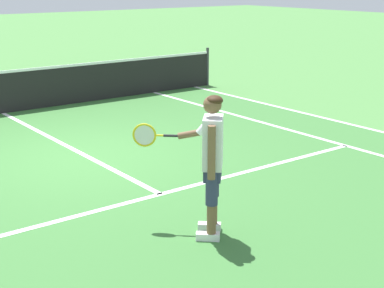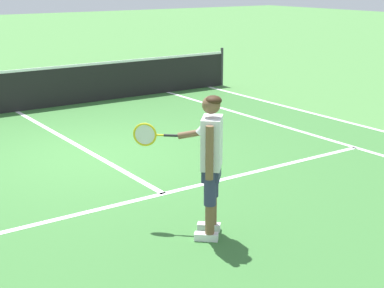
# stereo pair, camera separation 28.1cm
# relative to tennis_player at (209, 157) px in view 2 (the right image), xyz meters

# --- Properties ---
(ground_plane) EXTENTS (80.00, 80.00, 0.00)m
(ground_plane) POSITION_rel_tennis_player_xyz_m (0.28, 3.78, -0.99)
(ground_plane) COLOR #477F3D
(court_inner_surface) EXTENTS (10.98, 10.44, 0.00)m
(court_inner_surface) POSITION_rel_tennis_player_xyz_m (0.28, 2.86, -0.99)
(court_inner_surface) COLOR #387033
(court_inner_surface) RESTS_ON ground
(line_service) EXTENTS (8.23, 0.10, 0.01)m
(line_service) POSITION_rel_tennis_player_xyz_m (0.28, 1.48, -0.99)
(line_service) COLOR white
(line_service) RESTS_ON ground
(line_centre_service) EXTENTS (0.10, 6.40, 0.01)m
(line_centre_service) POSITION_rel_tennis_player_xyz_m (0.28, 4.68, -0.99)
(line_centre_service) COLOR white
(line_centre_service) RESTS_ON ground
(line_singles_right) EXTENTS (0.10, 10.04, 0.01)m
(line_singles_right) POSITION_rel_tennis_player_xyz_m (4.39, 2.86, -0.99)
(line_singles_right) COLOR white
(line_singles_right) RESTS_ON ground
(line_doubles_right) EXTENTS (0.10, 10.04, 0.01)m
(line_doubles_right) POSITION_rel_tennis_player_xyz_m (5.77, 2.86, -0.99)
(line_doubles_right) COLOR white
(line_doubles_right) RESTS_ON ground
(tennis_net) EXTENTS (11.96, 0.08, 1.07)m
(tennis_net) POSITION_rel_tennis_player_xyz_m (0.28, 7.88, -0.49)
(tennis_net) COLOR #333338
(tennis_net) RESTS_ON ground
(tennis_player) EXTENTS (0.77, 1.14, 1.71)m
(tennis_player) POSITION_rel_tennis_player_xyz_m (0.00, 0.00, 0.00)
(tennis_player) COLOR white
(tennis_player) RESTS_ON ground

